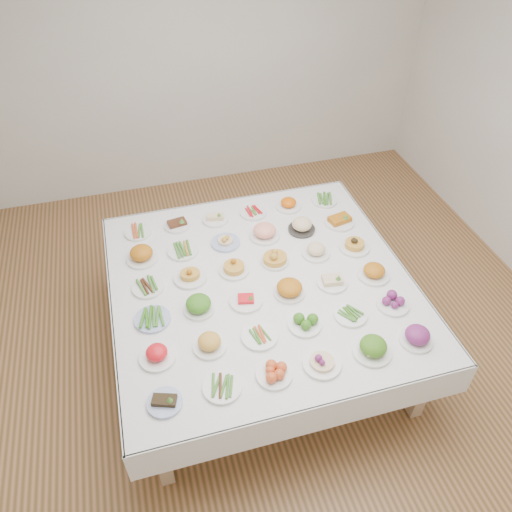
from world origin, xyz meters
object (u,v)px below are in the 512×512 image
object	(u,v)px
dish_35	(325,199)
dish_0	(164,401)
display_table	(261,288)
dish_18	(148,286)

from	to	relation	value
dish_35	dish_0	bearing A→B (deg)	-135.11
display_table	dish_35	distance (m)	1.19
dish_18	dish_35	world-z (taller)	same
dish_18	dish_35	xyz separation A→B (m)	(1.67, 0.68, 0.00)
display_table	dish_0	world-z (taller)	dish_0
dish_0	dish_18	bearing A→B (deg)	89.05
display_table	dish_35	bearing A→B (deg)	44.94
dish_18	dish_35	bearing A→B (deg)	22.14
display_table	dish_18	bearing A→B (deg)	169.13
display_table	dish_35	xyz separation A→B (m)	(0.84, 0.84, 0.09)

